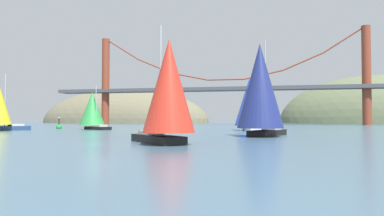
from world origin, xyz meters
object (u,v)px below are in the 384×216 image
at_px(sailboat_navy_sail, 260,88).
at_px(sailboat_scarlet_sail, 168,90).
at_px(sailboat_blue_spinnaker, 250,103).
at_px(sailboat_green_sail, 93,110).
at_px(channel_buoy, 59,127).

height_order(sailboat_navy_sail, sailboat_scarlet_sail, sailboat_navy_sail).
height_order(sailboat_blue_spinnaker, sailboat_green_sail, sailboat_blue_spinnaker).
xyz_separation_m(sailboat_scarlet_sail, channel_buoy, (-34.01, 37.59, -4.05)).
distance_m(sailboat_blue_spinnaker, sailboat_navy_sail, 21.18).
xyz_separation_m(sailboat_blue_spinnaker, sailboat_scarlet_sail, (-5.03, -35.09, -0.50)).
bearing_deg(sailboat_blue_spinnaker, sailboat_navy_sail, -84.23).
height_order(sailboat_blue_spinnaker, sailboat_scarlet_sail, sailboat_scarlet_sail).
relative_size(sailboat_navy_sail, sailboat_green_sail, 1.35).
xyz_separation_m(sailboat_blue_spinnaker, sailboat_green_sail, (-30.31, 0.19, -1.08)).
relative_size(sailboat_blue_spinnaker, sailboat_scarlet_sail, 0.98).
xyz_separation_m(sailboat_navy_sail, sailboat_green_sail, (-32.44, 21.25, -1.80)).
xyz_separation_m(sailboat_navy_sail, channel_buoy, (-41.18, 23.57, -5.28)).
relative_size(sailboat_blue_spinnaker, channel_buoy, 3.73).
bearing_deg(sailboat_scarlet_sail, channel_buoy, 132.14).
distance_m(sailboat_navy_sail, sailboat_scarlet_sail, 15.80).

